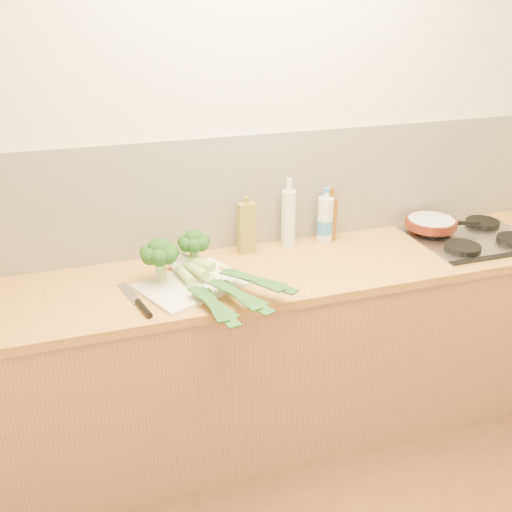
{
  "coord_description": "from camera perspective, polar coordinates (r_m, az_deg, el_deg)",
  "views": [
    {
      "loc": [
        -0.82,
        -0.96,
        2.02
      ],
      "look_at": [
        -0.15,
        1.1,
        1.02
      ],
      "focal_mm": 40.0,
      "sensor_mm": 36.0,
      "label": 1
    }
  ],
  "objects": [
    {
      "name": "room_shell",
      "position": [
        2.72,
        0.49,
        6.58
      ],
      "size": [
        3.5,
        3.5,
        3.5
      ],
      "color": "beige",
      "rests_on": "ground"
    },
    {
      "name": "leek_back",
      "position": [
        2.39,
        -3.93,
        -1.23
      ],
      "size": [
        0.42,
        0.53,
        0.04
      ],
      "rotation": [
        0.0,
        0.0,
        0.66
      ],
      "color": "white",
      "rests_on": "chopping_board"
    },
    {
      "name": "counter",
      "position": [
        2.79,
        2.36,
        -9.44
      ],
      "size": [
        3.2,
        0.62,
        0.9
      ],
      "color": "#AF7A48",
      "rests_on": "ground"
    },
    {
      "name": "leek_front",
      "position": [
        2.36,
        -6.33,
        -2.71
      ],
      "size": [
        0.18,
        0.64,
        0.04
      ],
      "rotation": [
        0.0,
        0.0,
        0.19
      ],
      "color": "white",
      "rests_on": "chopping_board"
    },
    {
      "name": "gas_hob",
      "position": [
        3.04,
        20.91,
        1.78
      ],
      "size": [
        0.58,
        0.5,
        0.04
      ],
      "color": "silver",
      "rests_on": "counter"
    },
    {
      "name": "glass_bottle",
      "position": [
        2.74,
        3.26,
        3.9
      ],
      "size": [
        0.07,
        0.07,
        0.34
      ],
      "color": "silver",
      "rests_on": "counter"
    },
    {
      "name": "water_bottle",
      "position": [
        2.81,
        6.91,
        3.47
      ],
      "size": [
        0.08,
        0.08,
        0.26
      ],
      "color": "silver",
      "rests_on": "counter"
    },
    {
      "name": "oil_tin",
      "position": [
        2.66,
        -0.91,
        2.84
      ],
      "size": [
        0.08,
        0.05,
        0.28
      ],
      "color": "olive",
      "rests_on": "counter"
    },
    {
      "name": "broccoli_left",
      "position": [
        2.38,
        -9.63,
        0.3
      ],
      "size": [
        0.16,
        0.16,
        0.2
      ],
      "color": "#8CA862",
      "rests_on": "chopping_board"
    },
    {
      "name": "skillet",
      "position": [
        3.03,
        17.15,
        3.19
      ],
      "size": [
        0.37,
        0.26,
        0.04
      ],
      "rotation": [
        0.0,
        0.0,
        -0.3
      ],
      "color": "#4E180D",
      "rests_on": "gas_hob"
    },
    {
      "name": "chopping_board",
      "position": [
        2.41,
        -6.3,
        -2.8
      ],
      "size": [
        0.51,
        0.45,
        0.01
      ],
      "primitive_type": "cube",
      "rotation": [
        0.0,
        0.0,
        0.41
      ],
      "color": "beige",
      "rests_on": "counter"
    },
    {
      "name": "leek_mid",
      "position": [
        2.37,
        -4.88,
        -2.03
      ],
      "size": [
        0.29,
        0.62,
        0.04
      ],
      "rotation": [
        0.0,
        0.0,
        0.38
      ],
      "color": "white",
      "rests_on": "chopping_board"
    },
    {
      "name": "amber_bottle",
      "position": [
        2.84,
        7.44,
        3.83
      ],
      "size": [
        0.06,
        0.06,
        0.27
      ],
      "color": "brown",
      "rests_on": "counter"
    },
    {
      "name": "broccoli_right",
      "position": [
        2.47,
        -6.23,
        1.34
      ],
      "size": [
        0.14,
        0.14,
        0.19
      ],
      "color": "#8CA862",
      "rests_on": "chopping_board"
    },
    {
      "name": "chefs_knife",
      "position": [
        2.29,
        -11.52,
        -4.78
      ],
      "size": [
        0.1,
        0.33,
        0.02
      ],
      "rotation": [
        0.0,
        0.0,
        0.22
      ],
      "color": "silver",
      "rests_on": "counter"
    }
  ]
}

